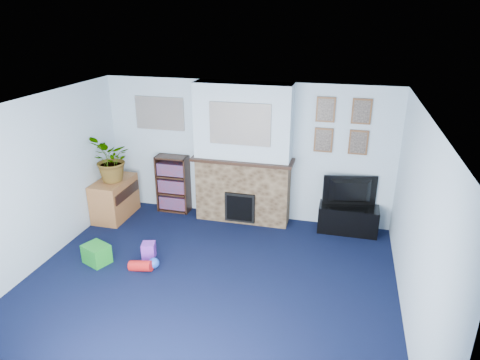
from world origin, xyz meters
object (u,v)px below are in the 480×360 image
(tv_stand, at_px, (348,219))
(bookshelf, at_px, (173,185))
(sideboard, at_px, (115,198))
(television, at_px, (351,192))

(tv_stand, xyz_separation_m, bookshelf, (-3.12, 0.08, 0.28))
(bookshelf, distance_m, sideboard, 1.06)
(bookshelf, height_order, sideboard, bookshelf)
(bookshelf, xyz_separation_m, sideboard, (-0.92, -0.50, -0.15))
(tv_stand, bearing_deg, sideboard, -174.01)
(tv_stand, xyz_separation_m, television, (0.00, 0.02, 0.48))
(television, height_order, sideboard, television)
(bookshelf, relative_size, sideboard, 1.17)
(television, xyz_separation_m, sideboard, (-4.04, -0.44, -0.36))
(tv_stand, relative_size, sideboard, 1.08)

